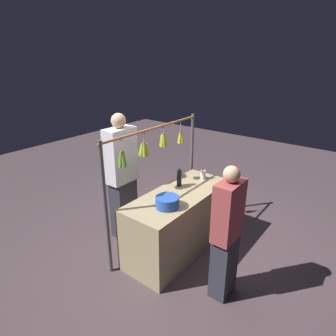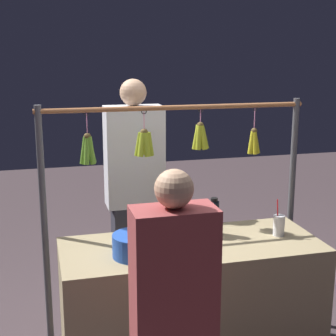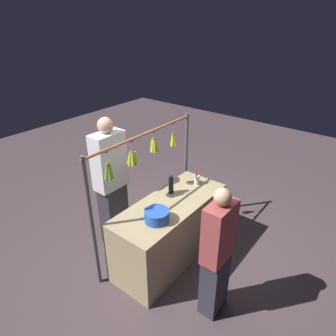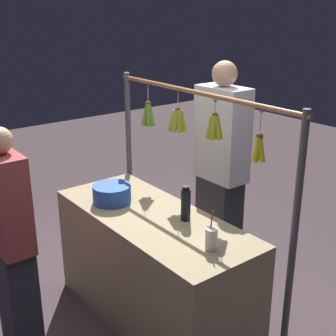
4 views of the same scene
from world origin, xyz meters
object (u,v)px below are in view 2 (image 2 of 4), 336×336
object	(u,v)px
blue_bucket	(136,245)
drink_cup	(279,225)
vendor_person	(135,200)
water_bottle	(214,217)

from	to	relation	value
blue_bucket	drink_cup	size ratio (longest dim) A/B	1.17
blue_bucket	vendor_person	world-z (taller)	vendor_person
water_bottle	vendor_person	world-z (taller)	vendor_person
water_bottle	blue_bucket	distance (m)	0.60
drink_cup	vendor_person	size ratio (longest dim) A/B	0.13
vendor_person	water_bottle	bearing A→B (deg)	118.98
water_bottle	drink_cup	bearing A→B (deg)	161.44
blue_bucket	water_bottle	bearing A→B (deg)	-157.37
blue_bucket	vendor_person	size ratio (longest dim) A/B	0.15
water_bottle	blue_bucket	world-z (taller)	water_bottle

